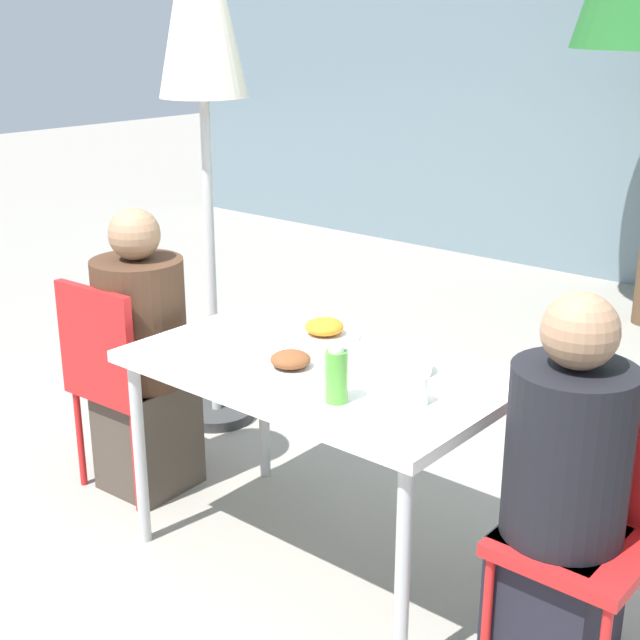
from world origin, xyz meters
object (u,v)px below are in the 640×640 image
at_px(chair_right, 591,509).
at_px(drinking_cup, 417,390).
at_px(person_left, 143,362).
at_px(person_right, 563,505).
at_px(chair_left, 119,370).
at_px(closed_umbrella, 200,10).
at_px(bottle, 336,375).
at_px(salad_bowl, 407,364).

distance_m(chair_right, drinking_cup, 0.59).
distance_m(person_left, drinking_cup, 1.34).
xyz_separation_m(person_left, person_right, (1.76, 0.04, 0.01)).
relative_size(chair_left, closed_umbrella, 0.36).
xyz_separation_m(chair_left, person_left, (0.05, 0.08, 0.02)).
xyz_separation_m(chair_right, person_right, (-0.05, -0.08, 0.03)).
bearing_deg(chair_left, drinking_cup, -0.31).
relative_size(chair_left, person_left, 0.76).
xyz_separation_m(closed_umbrella, drinking_cup, (1.57, -0.66, -1.07)).
bearing_deg(drinking_cup, chair_right, 16.36).
height_order(bottle, drinking_cup, bottle).
distance_m(chair_left, closed_umbrella, 1.53).
height_order(person_left, closed_umbrella, closed_umbrella).
relative_size(closed_umbrella, bottle, 13.64).
bearing_deg(salad_bowl, person_right, -10.65).
bearing_deg(person_left, closed_umbrella, 110.19).
bearing_deg(person_left, chair_right, 1.21).
xyz_separation_m(chair_right, drinking_cup, (-0.50, -0.15, 0.27)).
bearing_deg(chair_right, drinking_cup, 16.41).
relative_size(chair_right, closed_umbrella, 0.36).
bearing_deg(salad_bowl, closed_umbrella, 161.41).
xyz_separation_m(closed_umbrella, salad_bowl, (1.41, -0.48, -1.08)).
height_order(chair_left, salad_bowl, chair_left).
bearing_deg(bottle, person_left, 171.34).
distance_m(person_right, bottle, 0.74).
bearing_deg(chair_left, closed_umbrella, 104.43).
xyz_separation_m(bottle, salad_bowl, (0.03, 0.32, -0.05)).
distance_m(person_right, closed_umbrella, 2.49).
bearing_deg(salad_bowl, drinking_cup, -48.81).
height_order(chair_right, closed_umbrella, closed_umbrella).
height_order(person_left, drinking_cup, person_left).
bearing_deg(salad_bowl, chair_right, -3.06).
relative_size(chair_left, bottle, 4.94).
bearing_deg(bottle, salad_bowl, 84.70).
xyz_separation_m(chair_left, closed_umbrella, (-0.22, 0.71, 1.34)).
xyz_separation_m(chair_right, salad_bowl, (-0.66, 0.04, 0.26)).
bearing_deg(bottle, closed_umbrella, 149.99).
relative_size(person_left, closed_umbrella, 0.48).
height_order(chair_left, chair_right, same).
distance_m(person_left, person_right, 1.77).
bearing_deg(salad_bowl, chair_left, -168.90).
xyz_separation_m(person_right, drinking_cup, (-0.45, -0.07, 0.25)).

